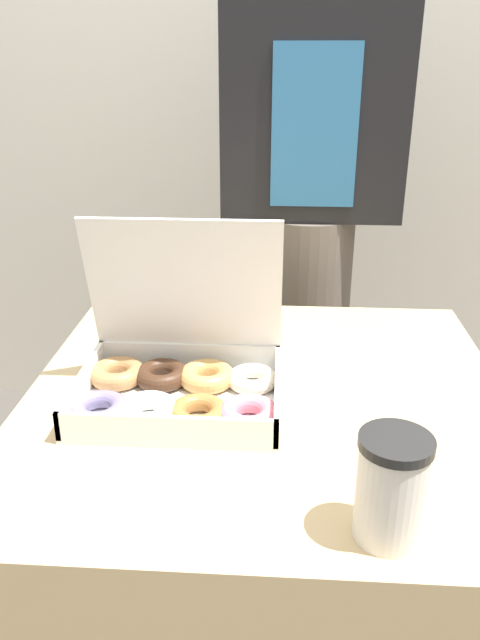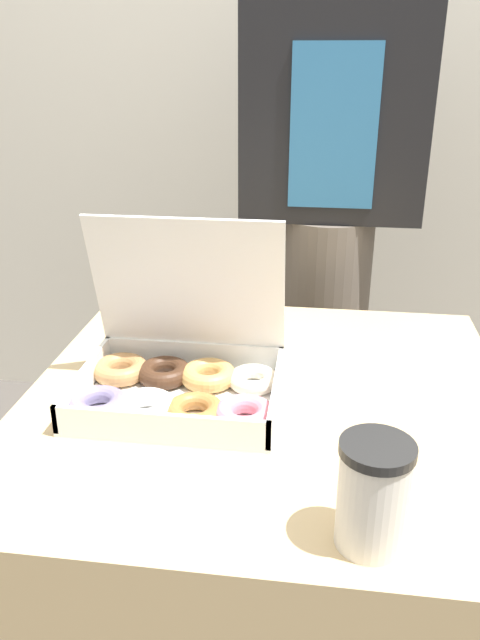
% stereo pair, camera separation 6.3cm
% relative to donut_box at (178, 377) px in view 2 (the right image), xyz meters
% --- Properties ---
extents(wall_back, '(10.00, 0.05, 2.60)m').
position_rel_donut_box_xyz_m(wall_back, '(0.14, 1.36, 0.49)').
color(wall_back, beige).
rests_on(wall_back, ground_plane).
extents(table, '(0.81, 0.80, 0.77)m').
position_rel_donut_box_xyz_m(table, '(0.14, 0.03, -0.43)').
color(table, tan).
rests_on(table, ground_plane).
extents(donut_box, '(0.36, 0.25, 0.29)m').
position_rel_donut_box_xyz_m(donut_box, '(0.00, 0.00, 0.00)').
color(donut_box, white).
rests_on(donut_box, table).
extents(coffee_cup, '(0.09, 0.09, 0.14)m').
position_rel_donut_box_xyz_m(coffee_cup, '(0.29, -0.29, 0.03)').
color(coffee_cup, silver).
rests_on(coffee_cup, table).
extents(person_customer, '(0.45, 0.25, 1.72)m').
position_rel_donut_box_xyz_m(person_customer, '(0.23, 0.74, 0.11)').
color(person_customer, '#665B51').
rests_on(person_customer, ground_plane).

